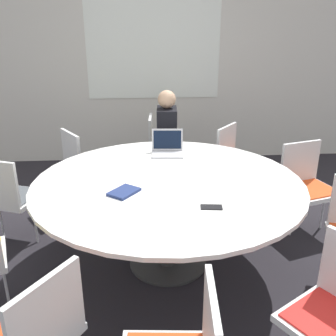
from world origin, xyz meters
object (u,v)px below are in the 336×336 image
object	(u,v)px
chair_0	(161,144)
chair_2	(8,193)
chair_1	(84,162)
chair_8	(307,181)
chair_9	(236,158)
chair_4	(32,332)
spiral_notebook	(124,192)
laptop	(167,148)
person_0	(168,134)
cell_phone	(211,207)

from	to	relation	value
chair_0	chair_2	bearing A→B (deg)	-43.14
chair_1	chair_2	size ratio (longest dim) A/B	1.00
chair_8	chair_9	size ratio (longest dim) A/B	1.00
chair_2	chair_4	xyz separation A→B (m)	(0.62, -1.61, 0.00)
chair_4	spiral_notebook	size ratio (longest dim) A/B	3.27
chair_0	laptop	size ratio (longest dim) A/B	2.81
chair_2	person_0	distance (m)	1.83
cell_phone	spiral_notebook	bearing A→B (deg)	154.98
chair_4	chair_9	bearing A→B (deg)	0.44
chair_0	chair_9	xyz separation A→B (m)	(0.79, -0.57, 0.00)
person_0	laptop	xyz separation A→B (m)	(-0.07, -0.83, 0.11)
laptop	chair_2	bearing A→B (deg)	-166.75
chair_2	chair_4	world-z (taller)	same
person_0	spiral_notebook	world-z (taller)	person_0
chair_8	chair_9	world-z (taller)	same
chair_4	chair_8	world-z (taller)	same
chair_0	chair_2	world-z (taller)	same
laptop	cell_phone	world-z (taller)	laptop
chair_8	cell_phone	world-z (taller)	chair_8
chair_2	chair_8	bearing A→B (deg)	20.73
chair_2	chair_8	xyz separation A→B (m)	(2.69, 0.07, 0.00)
chair_9	person_0	bearing A→B (deg)	-75.54
chair_1	spiral_notebook	distance (m)	1.48
chair_1	chair_8	bearing A→B (deg)	39.99
spiral_notebook	chair_1	bearing A→B (deg)	109.47
chair_2	person_0	size ratio (longest dim) A/B	0.71
chair_2	chair_8	distance (m)	2.70
chair_1	chair_4	distance (m)	2.37
chair_9	laptop	bearing A→B (deg)	-18.45
chair_8	laptop	distance (m)	1.34
person_0	cell_phone	xyz separation A→B (m)	(0.14, -1.95, 0.06)
person_0	chair_8	bearing A→B (deg)	54.55
chair_0	chair_8	bearing A→B (deg)	49.83
chair_0	chair_1	distance (m)	1.02
chair_8	laptop	xyz separation A→B (m)	(-1.29, 0.16, 0.30)
chair_8	spiral_notebook	size ratio (longest dim) A/B	3.27
chair_9	spiral_notebook	distance (m)	1.81
chair_2	laptop	world-z (taller)	laptop
spiral_notebook	chair_2	bearing A→B (deg)	149.23
chair_8	laptop	world-z (taller)	laptop
person_0	cell_phone	world-z (taller)	person_0
chair_2	chair_4	bearing A→B (deg)	-49.68
chair_2	person_0	world-z (taller)	person_0
chair_8	chair_4	bearing A→B (deg)	22.33
chair_9	person_0	size ratio (longest dim) A/B	0.71
laptop	spiral_notebook	world-z (taller)	laptop
chair_0	chair_2	xyz separation A→B (m)	(-1.40, -1.31, 0.00)
chair_1	spiral_notebook	size ratio (longest dim) A/B	3.27
chair_2	cell_phone	xyz separation A→B (m)	(1.61, -0.88, 0.25)
chair_8	cell_phone	distance (m)	1.47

